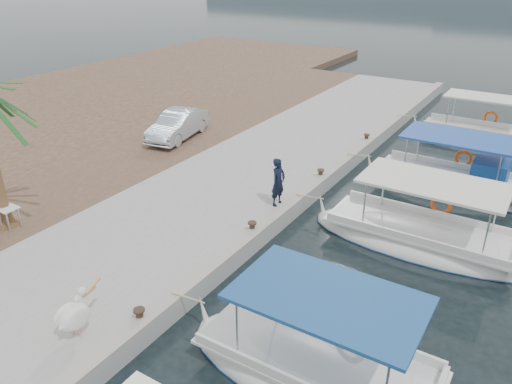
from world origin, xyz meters
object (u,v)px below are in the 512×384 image
Objects in this scene: fishing_caique_c at (419,241)px; fishing_caique_d at (449,186)px; fisherman at (278,182)px; parked_car at (178,125)px; fishing_caique_b at (316,372)px; fishing_caique_e at (478,138)px; pelican at (74,315)px.

fishing_caique_c and fishing_caique_d have the same top height.
fisherman reaches higher than parked_car.
fishing_caique_b reaches higher than parked_car.
pelican is at bearing -104.04° from fishing_caique_e.
fishing_caique_e is at bearing 91.29° from fishing_caique_c.
parked_car is (-11.98, -8.66, 1.02)m from fishing_caique_e.
fishing_caique_c is 4.16× the size of fisherman.
fishing_caique_e is at bearing -14.31° from fisherman.
fishing_caique_d is 14.66m from pelican.
parked_car is (-7.50, 3.61, -0.20)m from fisherman.
fishing_caique_c is at bearing -88.25° from fishing_caique_d.
fishing_caique_c is 4.96m from fisherman.
fishing_caique_b and fishing_caique_d have the same top height.
parked_car is at bearing 70.06° from fisherman.
parked_car is (-11.88, 9.59, 1.02)m from fishing_caique_b.
fishing_caique_d is at bearing -34.14° from fisherman.
fishing_caique_b and fishing_caique_e have the same top height.
pelican is 0.35× the size of parked_car.
fishing_caique_e is 4.75× the size of pelican.
fisherman is (-4.48, -12.27, 1.23)m from fishing_caique_e.
pelican is (-5.01, -2.19, 0.93)m from fishing_caique_b.
fishing_caique_d is 1.00× the size of fishing_caique_e.
fishing_caique_b is 5.55m from pelican.
pelican is (-5.23, -13.67, 0.86)m from fishing_caique_d.
fishing_caique_b is 18.25m from fishing_caique_e.
fishing_caique_c is 12.61m from parked_car.
fishing_caique_d is 1.68× the size of parked_car.
fisherman is (-4.38, 5.98, 1.23)m from fishing_caique_b.
fishing_caique_c is 4.73m from fishing_caique_d.
pelican is at bearing -156.35° from fishing_caique_b.
fisherman is (0.63, 8.17, 0.30)m from pelican.
fishing_caique_d is 6.78m from fishing_caique_e.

